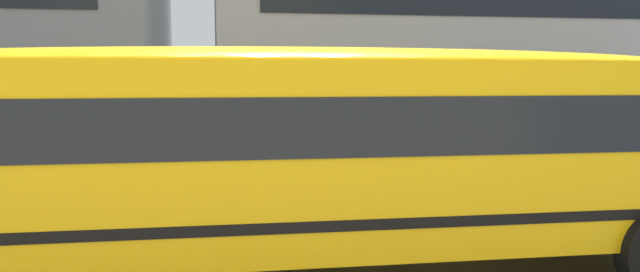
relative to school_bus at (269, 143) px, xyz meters
The scene contains 5 objects.
ground_plane 4.53m from the school_bus, 21.27° to the left, with size 400.00×400.00×0.00m, color #4C4C4F.
sidewalk_far 10.78m from the school_bus, 68.61° to the left, with size 120.00×3.00×0.01m, color gray.
lane_centreline 4.53m from the school_bus, 21.27° to the left, with size 110.00×0.16×0.01m, color silver.
school_bus is the anchor object (origin of this frame).
parked_car_beige_end_of_row 11.35m from the school_bus, 40.97° to the left, with size 3.91×1.90×1.64m.
Camera 1 is at (-4.58, -9.39, 2.68)m, focal length 34.52 mm.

